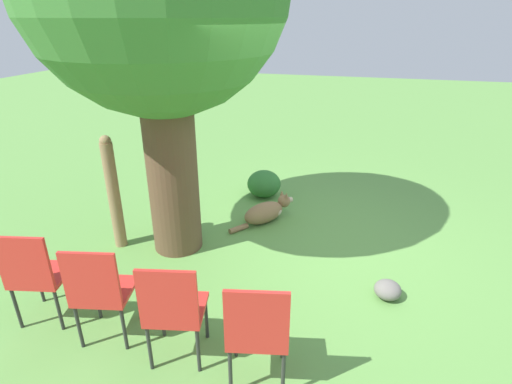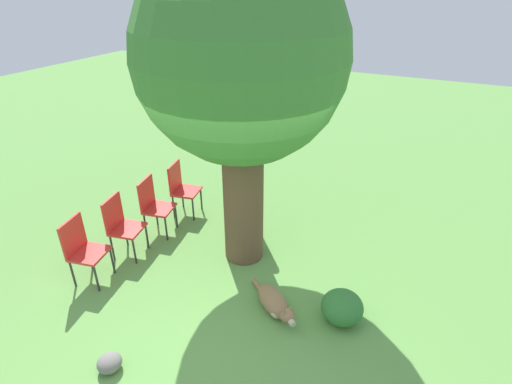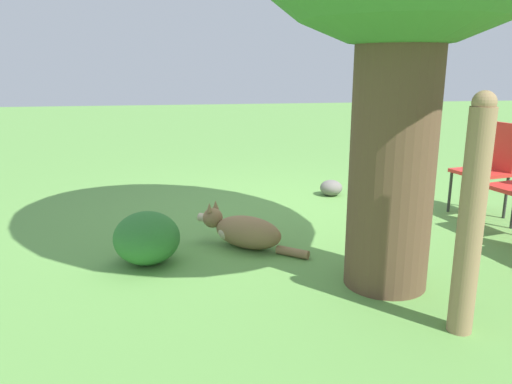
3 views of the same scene
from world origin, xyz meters
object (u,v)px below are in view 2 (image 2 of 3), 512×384
Objects in this scene: red_chair_1 at (121,223)px; red_chair_0 at (82,247)px; fence_post at (254,192)px; oak_tree at (241,63)px; red_chair_3 at (181,186)px; red_chair_2 at (154,203)px; dog at (275,303)px.

red_chair_0 is at bearing -106.28° from red_chair_1.
red_chair_1 is (-1.46, -1.44, -0.16)m from fence_post.
red_chair_0 is 1.00× the size of red_chair_1.
oak_tree reaches higher than red_chair_1.
oak_tree is 2.80m from red_chair_3.
red_chair_0 is 1.00× the size of red_chair_2.
red_chair_2 is (0.06, 0.68, 0.00)m from red_chair_1.
fence_post is at bearing 162.04° from dog.
dog is at bearing -43.20° from red_chair_3.
oak_tree reaches higher than fence_post.
red_chair_3 is at bearing 73.72° from red_chair_2.
oak_tree is 4.83× the size of dog.
red_chair_3 is at bearing 73.72° from red_chair_1.
red_chair_0 is at bearing -106.28° from red_chair_3.
oak_tree is at bearing 13.26° from red_chair_1.
red_chair_3 is at bearing 73.72° from red_chair_0.
red_chair_1 is (-1.63, -0.75, -2.27)m from oak_tree.
fence_post is 1.45× the size of red_chair_2.
oak_tree reaches higher than red_chair_0.
dog is at bearing -14.54° from red_chair_1.
red_chair_3 is (-1.35, -0.09, -0.16)m from fence_post.
oak_tree is 4.41× the size of red_chair_2.
fence_post is 1.45× the size of red_chair_3.
oak_tree is 2.23m from fence_post.
dog is 2.55m from red_chair_1.
oak_tree is 2.76m from red_chair_2.
red_chair_1 is (-2.52, 0.13, 0.40)m from dog.
oak_tree is 3.17m from red_chair_0.
oak_tree is at bearing -33.02° from red_chair_3.
dog is at bearing 0.39° from red_chair_0.
red_chair_2 is at bearing 73.72° from red_chair_1.
red_chair_2 is at bearing -151.61° from fence_post.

